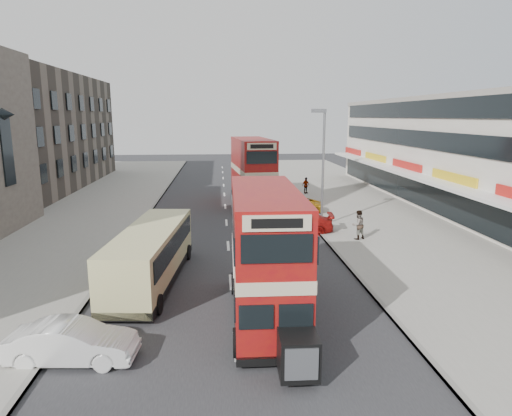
# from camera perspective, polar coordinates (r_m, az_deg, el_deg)

# --- Properties ---
(ground) EXTENTS (160.00, 160.00, 0.00)m
(ground) POSITION_cam_1_polar(r_m,az_deg,el_deg) (14.15, -2.28, -21.13)
(ground) COLOR #28282B
(ground) RESTS_ON ground
(road_surface) EXTENTS (12.00, 90.00, 0.01)m
(road_surface) POSITION_cam_1_polar(r_m,az_deg,el_deg) (32.80, -3.79, -1.86)
(road_surface) COLOR #28282B
(road_surface) RESTS_ON ground
(pavement_right) EXTENTS (12.00, 90.00, 0.15)m
(pavement_right) POSITION_cam_1_polar(r_m,az_deg,el_deg) (35.07, 16.22, -1.31)
(pavement_right) COLOR gray
(pavement_right) RESTS_ON ground
(pavement_left) EXTENTS (12.00, 90.00, 0.15)m
(pavement_left) POSITION_cam_1_polar(r_m,az_deg,el_deg) (34.76, -24.00, -1.98)
(pavement_left) COLOR gray
(pavement_left) RESTS_ON ground
(kerb_left) EXTENTS (0.20, 90.00, 0.16)m
(kerb_left) POSITION_cam_1_polar(r_m,az_deg,el_deg) (33.26, -14.36, -1.90)
(kerb_left) COLOR gray
(kerb_left) RESTS_ON ground
(kerb_right) EXTENTS (0.20, 90.00, 0.16)m
(kerb_right) POSITION_cam_1_polar(r_m,az_deg,el_deg) (33.43, 6.72, -1.54)
(kerb_right) COLOR gray
(kerb_right) RESTS_ON ground
(brick_terrace) EXTENTS (14.00, 28.00, 12.00)m
(brick_terrace) POSITION_cam_1_polar(r_m,az_deg,el_deg) (54.37, -28.40, 8.53)
(brick_terrace) COLOR #66594C
(brick_terrace) RESTS_ON ground
(commercial_row) EXTENTS (9.90, 46.20, 9.30)m
(commercial_row) POSITION_cam_1_polar(r_m,az_deg,el_deg) (39.67, 26.42, 6.17)
(commercial_row) COLOR beige
(commercial_row) RESTS_ON ground
(street_lamp) EXTENTS (1.00, 0.20, 8.12)m
(street_lamp) POSITION_cam_1_polar(r_m,az_deg,el_deg) (30.83, 8.44, 6.18)
(street_lamp) COLOR slate
(street_lamp) RESTS_ON ground
(bus_main) EXTENTS (2.57, 8.83, 4.84)m
(bus_main) POSITION_cam_1_polar(r_m,az_deg,el_deg) (16.91, 1.26, -5.94)
(bus_main) COLOR black
(bus_main) RESTS_ON ground
(bus_second) EXTENTS (3.64, 10.13, 5.54)m
(bus_second) POSITION_cam_1_polar(r_m,az_deg,el_deg) (39.48, -0.41, 4.76)
(bus_second) COLOR black
(bus_second) RESTS_ON ground
(coach) EXTENTS (3.17, 9.23, 2.40)m
(coach) POSITION_cam_1_polar(r_m,az_deg,el_deg) (21.38, -13.25, -5.65)
(coach) COLOR black
(coach) RESTS_ON ground
(car_left_front) EXTENTS (4.11, 1.73, 1.32)m
(car_left_front) POSITION_cam_1_polar(r_m,az_deg,el_deg) (15.81, -22.38, -15.57)
(car_left_front) COLOR white
(car_left_front) RESTS_ON ground
(car_right_a) EXTENTS (4.83, 2.42, 1.35)m
(car_right_a) POSITION_cam_1_polar(r_m,az_deg,el_deg) (29.89, 5.38, -1.91)
(car_right_a) COLOR #9E130F
(car_right_a) RESTS_ON ground
(car_right_b) EXTENTS (4.67, 2.50, 1.25)m
(car_right_b) POSITION_cam_1_polar(r_m,az_deg,el_deg) (35.88, 4.90, 0.31)
(car_right_b) COLOR #B67912
(car_right_b) RESTS_ON ground
(car_right_c) EXTENTS (3.74, 1.79, 1.23)m
(car_right_c) POSITION_cam_1_polar(r_m,az_deg,el_deg) (46.73, 2.19, 2.98)
(car_right_c) COLOR #619FC3
(car_right_c) RESTS_ON ground
(pedestrian_near) EXTENTS (0.80, 0.68, 1.85)m
(pedestrian_near) POSITION_cam_1_polar(r_m,az_deg,el_deg) (28.35, 12.89, -2.07)
(pedestrian_near) COLOR gray
(pedestrian_near) RESTS_ON pavement_right
(pedestrian_far) EXTENTS (1.00, 0.83, 1.60)m
(pedestrian_far) POSITION_cam_1_polar(r_m,az_deg,el_deg) (44.41, 6.36, 2.90)
(pedestrian_far) COLOR gray
(pedestrian_far) RESTS_ON pavement_right
(cyclist) EXTENTS (0.62, 1.69, 1.94)m
(cyclist) POSITION_cam_1_polar(r_m,az_deg,el_deg) (35.47, 3.82, 0.23)
(cyclist) COLOR gray
(cyclist) RESTS_ON ground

